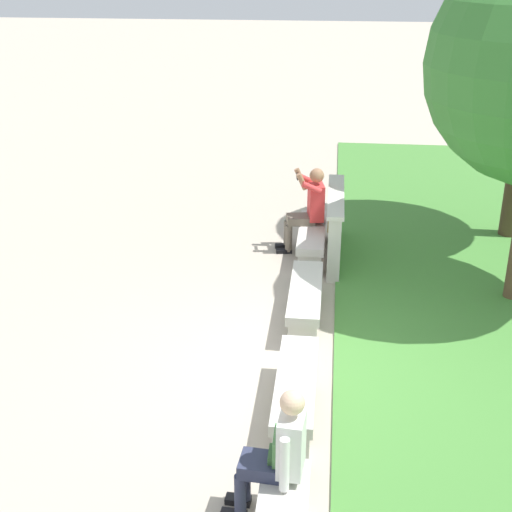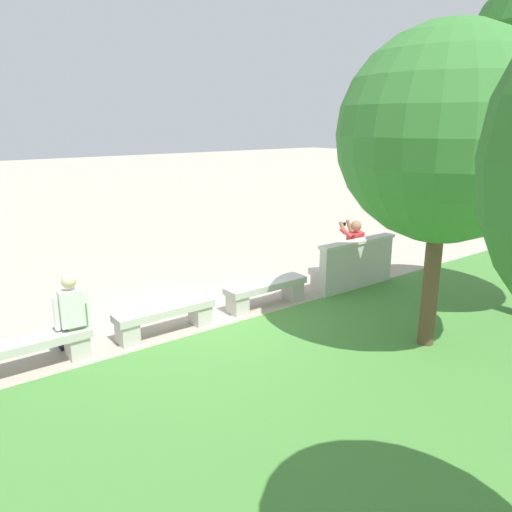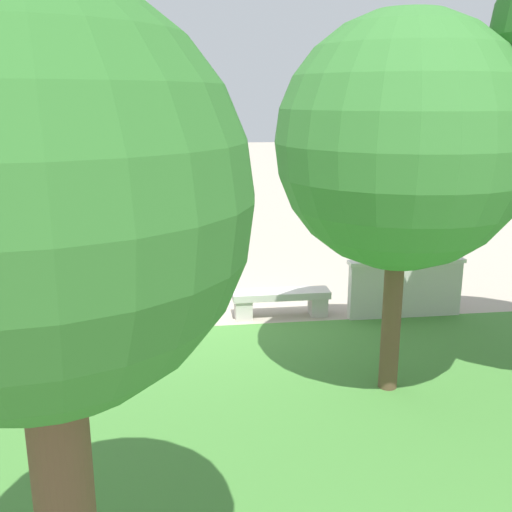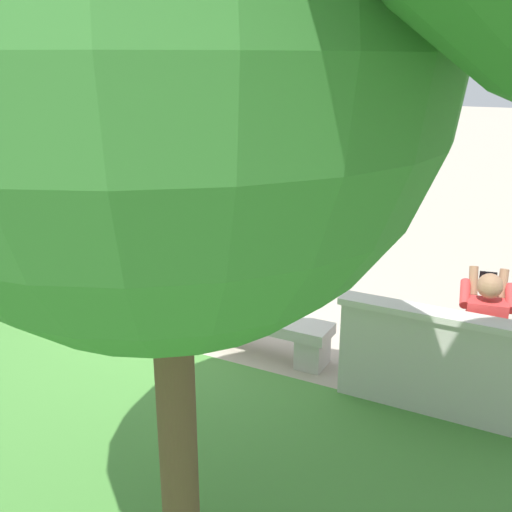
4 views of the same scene
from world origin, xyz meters
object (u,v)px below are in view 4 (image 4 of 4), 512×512
bench_main (450,372)px  backpack (32,254)px  bench_near (258,328)px  bench_far (0,270)px  person_distant (32,249)px  person_photographer (483,330)px  tree_right_background (160,57)px  bench_mid (113,296)px

bench_main → backpack: 5.47m
bench_near → bench_far: 4.07m
bench_near → person_distant: bearing=-1.1°
backpack → person_photographer: bearing=-179.4°
person_photographer → backpack: size_ratio=3.08×
person_photographer → tree_right_background: bearing=64.2°
bench_far → person_photographer: size_ratio=1.24×
bench_near → tree_right_background: 4.03m
person_photographer → tree_right_background: (1.37, 2.84, 2.35)m
person_distant → backpack: size_ratio=2.94×
bench_near → bench_mid: 2.04m
bench_main → person_photographer: 0.51m
bench_near → tree_right_background: size_ratio=0.36×
tree_right_background → person_distant: bearing=-33.0°
bench_main → person_distant: size_ratio=1.30×
bench_mid → backpack: size_ratio=3.83×
backpack → tree_right_background: tree_right_background is taller
bench_main → tree_right_background: size_ratio=0.36×
bench_near → person_photographer: person_photographer is taller
person_photographer → tree_right_background: size_ratio=0.29×
bench_main → person_distant: 5.51m
bench_main → backpack: (5.45, -0.02, 0.33)m
bench_far → tree_right_background: 6.34m
bench_mid → tree_right_background: 4.90m
bench_main → tree_right_background: bearing=67.6°
bench_far → bench_main: bearing=180.0°
bench_far → person_distant: person_distant is taller
bench_main → person_photographer: (-0.23, -0.08, 0.45)m
tree_right_background → bench_mid: bearing=-43.3°
bench_main → tree_right_background: tree_right_background is taller
bench_near → person_distant: (3.46, -0.07, 0.38)m
bench_mid → backpack: bearing=-0.7°
bench_mid → person_distant: person_distant is taller
tree_right_background → bench_near: bearing=-72.0°
person_distant → backpack: person_distant is taller
bench_far → backpack: bearing=-178.6°
tree_right_background → person_photographer: bearing=-115.8°
person_photographer → person_distant: size_ratio=1.05×
bench_far → person_distant: 0.72m
person_distant → tree_right_background: 5.73m
backpack → tree_right_background: (-4.32, 2.78, 2.46)m
tree_right_background → bench_main: bearing=-112.4°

